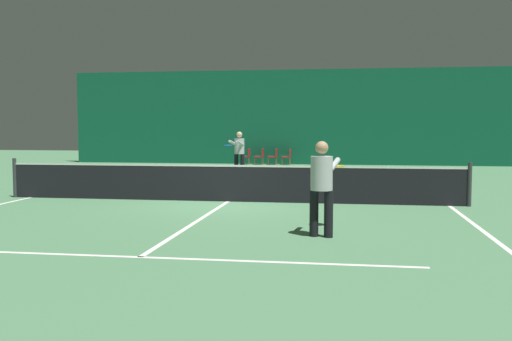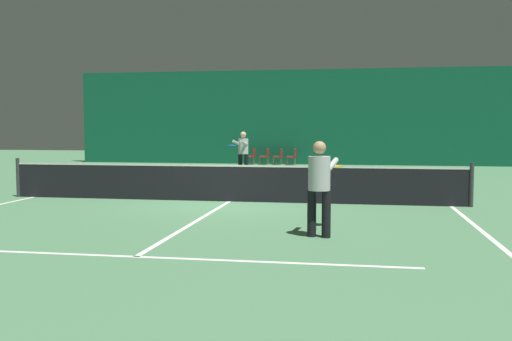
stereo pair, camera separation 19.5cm
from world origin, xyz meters
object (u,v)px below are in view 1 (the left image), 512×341
at_px(player_far, 239,150).
at_px(courtside_chair_2, 274,155).
at_px(courtside_chair_3, 288,155).
at_px(player_near, 322,181).
at_px(tennis_net, 228,182).
at_px(courtside_chair_0, 247,155).
at_px(courtside_chair_1, 260,155).

distance_m(player_far, courtside_chair_2, 6.70).
height_order(courtside_chair_2, courtside_chair_3, same).
bearing_deg(courtside_chair_2, player_near, 9.54).
xyz_separation_m(tennis_net, player_near, (2.58, -4.37, 0.46)).
height_order(player_near, courtside_chair_3, player_near).
height_order(player_far, courtside_chair_0, player_far).
bearing_deg(courtside_chair_1, tennis_net, 5.14).
height_order(courtside_chair_1, courtside_chair_3, same).
bearing_deg(courtside_chair_3, player_far, -10.98).
xyz_separation_m(tennis_net, courtside_chair_3, (0.10, 14.59, -0.03)).
relative_size(tennis_net, player_far, 6.89).
bearing_deg(player_near, courtside_chair_2, 22.38).
xyz_separation_m(courtside_chair_1, courtside_chair_2, (0.70, 0.00, 0.00)).
xyz_separation_m(courtside_chair_2, courtside_chair_3, (0.70, 0.00, 0.00)).
relative_size(player_far, courtside_chair_1, 2.07).
relative_size(player_far, courtside_chair_0, 2.07).
relative_size(courtside_chair_2, courtside_chair_3, 1.00).
bearing_deg(courtside_chair_2, courtside_chair_3, 90.00).
height_order(player_near, courtside_chair_2, player_near).
bearing_deg(player_near, courtside_chair_1, 24.44).
height_order(courtside_chair_0, courtside_chair_2, same).
distance_m(player_near, courtside_chair_0, 19.51).
height_order(tennis_net, player_near, player_near).
bearing_deg(player_far, player_near, 31.45).
relative_size(tennis_net, courtside_chair_3, 14.29).
relative_size(tennis_net, courtside_chair_1, 14.29).
distance_m(courtside_chair_0, courtside_chair_2, 1.41).
bearing_deg(player_far, courtside_chair_3, -176.58).
relative_size(tennis_net, courtside_chair_2, 14.29).
xyz_separation_m(player_far, courtside_chair_2, (0.59, 6.66, -0.53)).
bearing_deg(player_near, courtside_chair_0, 26.47).
distance_m(player_near, courtside_chair_2, 19.23).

